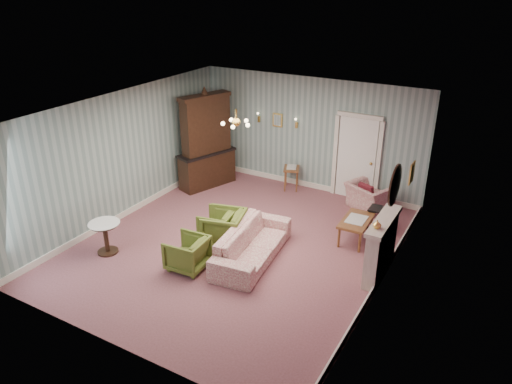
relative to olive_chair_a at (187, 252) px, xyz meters
The scene contains 27 objects.
floor 1.33m from the olive_chair_a, 72.52° to the left, with size 7.00×7.00×0.00m, color #8A5057.
ceiling 2.85m from the olive_chair_a, 72.52° to the left, with size 7.00×7.00×0.00m, color white.
wall_back 4.86m from the olive_chair_a, 85.34° to the left, with size 6.00×6.00×0.00m, color slate.
wall_front 2.55m from the olive_chair_a, 80.39° to the right, with size 6.00×6.00×0.00m, color slate.
wall_left 3.09m from the olive_chair_a, 154.92° to the left, with size 7.00×7.00×0.00m, color slate.
wall_right 3.76m from the olive_chair_a, 19.87° to the left, with size 7.00×7.00×0.00m, color slate.
wall_right_floral 3.75m from the olive_chair_a, 19.95° to the left, with size 7.00×7.00×0.00m, color #B0587B.
door 5.03m from the olive_chair_a, 70.21° to the left, with size 1.12×0.12×2.16m, color white, non-canonical shape.
olive_chair_a is the anchor object (origin of this frame).
olive_chair_b 1.12m from the olive_chair_a, 84.60° to the left, with size 0.80×0.74×0.82m, color #576423.
olive_chair_c 1.27m from the olive_chair_a, 97.05° to the left, with size 0.68×0.63×0.70m, color #576423.
sofa_chintz 1.29m from the olive_chair_a, 45.61° to the left, with size 2.24×0.66×0.88m, color #9C3F4E.
wingback_chair 4.79m from the olive_chair_a, 62.42° to the left, with size 0.97×0.63×0.85m, color #9C3F4E.
dresser 4.11m from the olive_chair_a, 119.31° to the left, with size 0.54×1.56×2.60m, color black, non-canonical shape.
fireplace 3.64m from the olive_chair_a, 26.58° to the left, with size 0.30×1.40×1.16m, color beige, non-canonical shape.
mantel_vase 3.56m from the olive_chair_a, 20.77° to the left, with size 0.15×0.15×0.15m, color gold.
oval_mirror 4.01m from the olive_chair_a, 25.89° to the left, with size 0.04×0.76×0.84m, color white, non-canonical shape.
framed_print 4.65m from the olive_chair_a, 41.55° to the left, with size 0.04×0.34×0.42m, color gold, non-canonical shape.
coffee_table 3.57m from the olive_chair_a, 46.76° to the left, with size 0.55×0.99×0.50m, color brown, non-canonical shape.
side_table_black 4.22m from the olive_chair_a, 49.98° to the left, with size 0.37×0.37×0.56m, color black, non-canonical shape.
pedestal_table 1.80m from the olive_chair_a, 168.85° to the right, with size 0.63×0.63×0.68m, color black, non-canonical shape.
nesting_table 4.37m from the olive_chair_a, 88.91° to the left, with size 0.39×0.50×0.65m, color brown, non-canonical shape.
gilt_mirror_back 4.90m from the olive_chair_a, 96.27° to the left, with size 0.28×0.06×0.36m, color gold, non-canonical shape.
sconce_left 4.97m from the olive_chair_a, 102.86° to the left, with size 0.16×0.12×0.30m, color gold, non-canonical shape.
sconce_right 4.85m from the olive_chair_a, 89.56° to the left, with size 0.16×0.12×0.30m, color gold, non-canonical shape.
chandelier 2.61m from the olive_chair_a, 72.52° to the left, with size 0.56×0.56×0.36m, color gold, non-canonical shape.
burgundy_cushion 4.64m from the olive_chair_a, 62.11° to the left, with size 0.38×0.10×0.38m, color maroon.
Camera 1 is at (4.68, -7.49, 5.22)m, focal length 34.13 mm.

